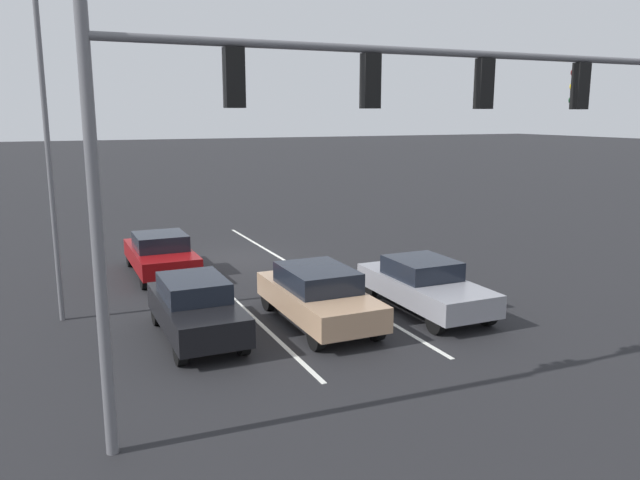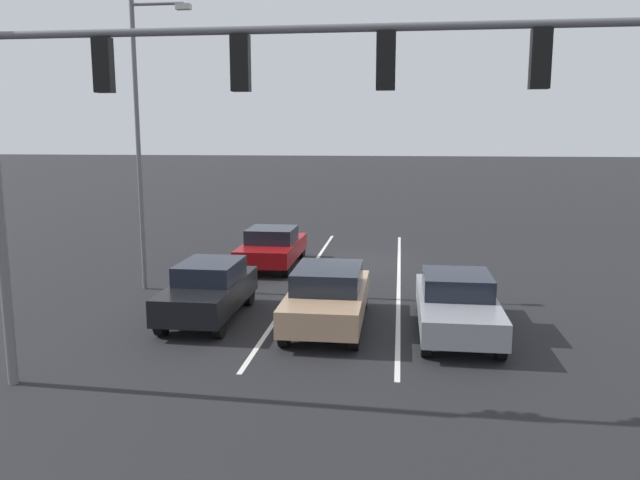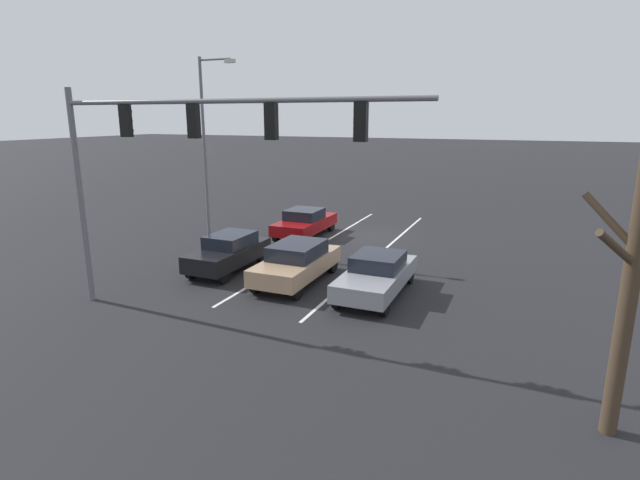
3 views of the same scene
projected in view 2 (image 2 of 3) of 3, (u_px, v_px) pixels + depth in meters
ground_plane at (357, 262)px, 24.09m from camera, size 240.00×240.00×0.00m
lane_stripe_left_divider at (399, 280)px, 21.06m from camera, size 0.12×17.78×0.01m
lane_stripe_center_divider at (305, 277)px, 21.46m from camera, size 0.12×17.78×0.01m
car_gray_leftlane_front at (457, 303)px, 15.37m from camera, size 1.87×4.68×1.47m
car_tan_midlane_front at (328, 295)px, 15.92m from camera, size 1.88×4.58×1.53m
car_black_rightlane_front at (209, 289)px, 16.56m from camera, size 1.71×4.16×1.52m
car_maroon_rightlane_second at (272, 247)px, 23.12m from camera, size 1.91×4.51×1.46m
traffic_signal_gantry at (200, 104)px, 10.95m from camera, size 11.68×0.37×7.10m
street_lamp_right_shoulder at (143, 129)px, 19.03m from camera, size 1.89×0.24×8.81m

